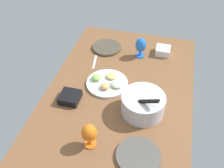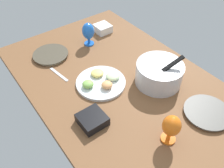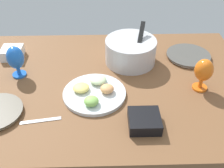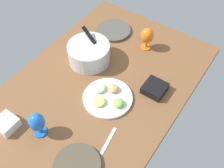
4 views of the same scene
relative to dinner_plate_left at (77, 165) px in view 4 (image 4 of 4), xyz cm
name	(u,v)px [view 4 (image 4 of 4)]	position (x,y,z in cm)	size (l,w,h in cm)	color
ground_plane	(98,89)	(48.34, 22.93, -3.13)	(160.00, 104.00, 4.00)	brown
dinner_plate_left	(77,165)	(0.00, 0.00, 0.00)	(24.88, 24.88, 2.17)	beige
dinner_plate_right	(114,30)	(99.47, 45.28, -0.05)	(25.72, 25.72, 2.08)	silver
mixing_bowl	(89,53)	(64.63, 41.84, 6.29)	(28.63, 28.63, 20.57)	silver
fruit_platter	(107,97)	(44.63, 12.52, 0.57)	(30.98, 30.98, 5.57)	silver
hurricane_glass_blue	(37,123)	(3.69, 30.01, 9.41)	(9.00, 9.00, 17.47)	blue
hurricane_glass_orange	(147,36)	(97.96, 16.11, 9.42)	(9.14, 9.14, 16.98)	orange
square_bowl_black	(155,88)	(66.63, -8.59, 1.78)	(13.66, 13.66, 5.22)	black
square_bowl_white	(6,123)	(-4.37, 48.33, 2.24)	(11.81, 11.81, 6.06)	white
fork_by_left_plate	(108,141)	(21.21, -4.78, -0.83)	(18.00, 1.80, 0.60)	silver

